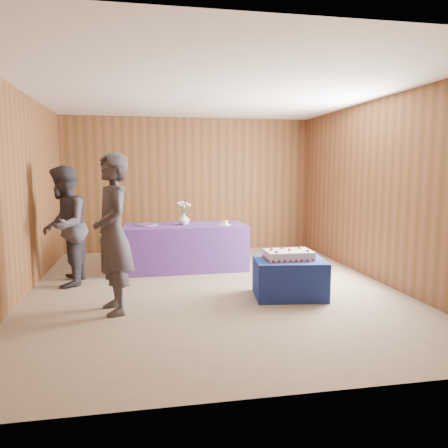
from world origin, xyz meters
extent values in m
plane|color=gray|center=(0.00, 0.00, 0.00)|extent=(6.00, 6.00, 0.00)
cube|color=brown|center=(0.00, 3.00, 1.35)|extent=(5.00, 0.04, 2.70)
cube|color=brown|center=(0.00, -3.00, 1.35)|extent=(5.00, 0.04, 2.70)
cube|color=brown|center=(-2.50, 0.00, 1.35)|extent=(0.04, 6.00, 2.70)
cube|color=brown|center=(2.50, 0.00, 1.35)|extent=(0.04, 6.00, 2.70)
cube|color=white|center=(0.00, 0.00, 2.70)|extent=(5.00, 6.00, 0.04)
cube|color=navy|center=(0.93, -0.58, 0.25)|extent=(0.99, 0.82, 0.50)
cube|color=#62338E|center=(-0.26, 1.27, 0.38)|extent=(2.02, 0.94, 0.75)
cube|color=white|center=(0.92, -0.54, 0.56)|extent=(0.61, 0.41, 0.11)
sphere|color=#9F210C|center=(0.62, -0.74, 0.52)|extent=(0.03, 0.03, 0.03)
sphere|color=#9F210C|center=(1.22, -0.75, 0.52)|extent=(0.03, 0.03, 0.03)
sphere|color=#9F210C|center=(0.63, -0.34, 0.52)|extent=(0.03, 0.03, 0.03)
sphere|color=#9F210C|center=(1.23, -0.35, 0.52)|extent=(0.03, 0.03, 0.03)
sphere|color=#9F210C|center=(0.74, -0.64, 0.63)|extent=(0.04, 0.04, 0.04)
cone|color=#155F1D|center=(0.76, -0.64, 0.62)|extent=(0.01, 0.02, 0.02)
sphere|color=#9F210C|center=(1.08, -0.46, 0.63)|extent=(0.04, 0.04, 0.04)
cone|color=#155F1D|center=(1.11, -0.46, 0.62)|extent=(0.01, 0.02, 0.02)
sphere|color=#9F210C|center=(0.92, -0.54, 0.63)|extent=(0.04, 0.04, 0.04)
cone|color=#155F1D|center=(0.95, -0.54, 0.62)|extent=(0.01, 0.02, 0.02)
imported|color=white|center=(-0.27, 1.29, 0.84)|extent=(0.22, 0.22, 0.19)
cylinder|color=#2B6D30|center=(-0.24, 1.29, 1.01)|extent=(0.01, 0.01, 0.16)
sphere|color=#C0A6D7|center=(-0.18, 1.29, 1.09)|extent=(0.05, 0.05, 0.05)
cylinder|color=#2B6D30|center=(-0.24, 1.31, 1.01)|extent=(0.01, 0.01, 0.16)
sphere|color=silver|center=(-0.19, 1.34, 1.09)|extent=(0.05, 0.05, 0.05)
cylinder|color=#2B6D30|center=(-0.26, 1.32, 1.01)|extent=(0.01, 0.01, 0.16)
sphere|color=#C0A6D7|center=(-0.23, 1.37, 1.09)|extent=(0.05, 0.05, 0.05)
cylinder|color=#2B6D30|center=(-0.28, 1.33, 1.01)|extent=(0.01, 0.01, 0.16)
sphere|color=silver|center=(-0.29, 1.38, 1.09)|extent=(0.05, 0.05, 0.05)
cylinder|color=#2B6D30|center=(-0.30, 1.32, 1.01)|extent=(0.01, 0.01, 0.16)
sphere|color=#C0A6D7|center=(-0.33, 1.36, 1.09)|extent=(0.05, 0.05, 0.05)
cylinder|color=#2B6D30|center=(-0.31, 1.30, 1.01)|extent=(0.01, 0.01, 0.16)
sphere|color=silver|center=(-0.36, 1.32, 1.09)|extent=(0.05, 0.05, 0.05)
cylinder|color=#2B6D30|center=(-0.31, 1.28, 1.01)|extent=(0.01, 0.01, 0.16)
sphere|color=#C0A6D7|center=(-0.36, 1.26, 1.09)|extent=(0.05, 0.05, 0.05)
cylinder|color=#2B6D30|center=(-0.30, 1.26, 1.01)|extent=(0.01, 0.01, 0.16)
sphere|color=silver|center=(-0.33, 1.22, 1.09)|extent=(0.05, 0.05, 0.05)
cylinder|color=#2B6D30|center=(-0.28, 1.25, 1.01)|extent=(0.01, 0.01, 0.16)
sphere|color=#C0A6D7|center=(-0.29, 1.20, 1.09)|extent=(0.05, 0.05, 0.05)
cylinder|color=#2B6D30|center=(-0.26, 1.26, 1.01)|extent=(0.01, 0.01, 0.16)
sphere|color=silver|center=(-0.23, 1.20, 1.09)|extent=(0.05, 0.05, 0.05)
cylinder|color=#2B6D30|center=(-0.24, 1.27, 1.01)|extent=(0.01, 0.01, 0.16)
sphere|color=#C0A6D7|center=(-0.19, 1.24, 1.09)|extent=(0.05, 0.05, 0.05)
cylinder|color=#7452A5|center=(-0.88, 1.33, 0.76)|extent=(0.45, 0.45, 0.02)
cylinder|color=silver|center=(0.38, 1.12, 0.76)|extent=(0.24, 0.24, 0.01)
cube|color=white|center=(0.38, 1.12, 0.79)|extent=(0.10, 0.10, 0.07)
sphere|color=#9F210C|center=(0.38, 1.09, 0.84)|extent=(0.03, 0.03, 0.03)
cube|color=silver|center=(0.42, 1.00, 0.75)|extent=(0.25, 0.11, 0.00)
imported|color=#35333C|center=(-1.29, -0.80, 0.93)|extent=(0.61, 0.77, 1.86)
imported|color=#33313B|center=(-2.05, 0.56, 0.86)|extent=(0.67, 0.85, 1.73)
camera|label=1|loc=(-0.96, -5.92, 1.68)|focal=35.00mm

